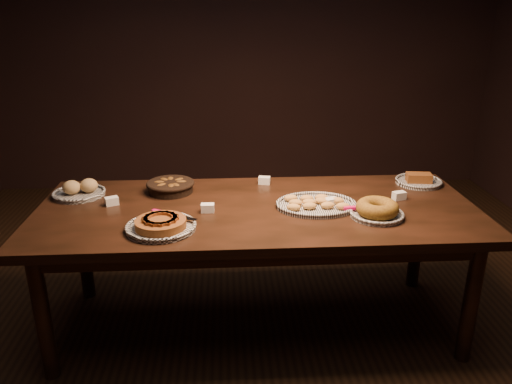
{
  "coord_description": "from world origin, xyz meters",
  "views": [
    {
      "loc": [
        -0.16,
        -2.52,
        1.78
      ],
      "look_at": [
        -0.0,
        0.05,
        0.82
      ],
      "focal_mm": 35.0,
      "sensor_mm": 36.0,
      "label": 1
    }
  ],
  "objects": [
    {
      "name": "tent_cards",
      "position": [
        0.04,
        0.1,
        0.77
      ],
      "size": [
        1.69,
        0.48,
        0.04
      ],
      "color": "white",
      "rests_on": "buffet_table"
    },
    {
      "name": "croissant_basket",
      "position": [
        -0.5,
        0.27,
        0.79
      ],
      "size": [
        0.28,
        0.28,
        0.07
      ],
      "rotation": [
        0.0,
        0.0,
        0.04
      ],
      "color": "black",
      "rests_on": "buffet_table"
    },
    {
      "name": "bread_roll_plate",
      "position": [
        -1.02,
        0.25,
        0.78
      ],
      "size": [
        0.3,
        0.3,
        0.09
      ],
      "rotation": [
        0.0,
        0.0,
        -0.19
      ],
      "color": "white",
      "rests_on": "buffet_table"
    },
    {
      "name": "ground",
      "position": [
        0.0,
        0.0,
        0.0
      ],
      "size": [
        5.0,
        5.0,
        0.0
      ],
      "primitive_type": "plane",
      "color": "black",
      "rests_on": "ground"
    },
    {
      "name": "loaf_plate",
      "position": [
        1.02,
        0.33,
        0.77
      ],
      "size": [
        0.28,
        0.28,
        0.06
      ],
      "rotation": [
        0.0,
        0.0,
        -0.13
      ],
      "color": "black",
      "rests_on": "buffet_table"
    },
    {
      "name": "bundt_cake_plate",
      "position": [
        0.61,
        -0.17,
        0.79
      ],
      "size": [
        0.3,
        0.28,
        0.09
      ],
      "rotation": [
        0.0,
        0.0,
        0.14
      ],
      "color": "black",
      "rests_on": "buffet_table"
    },
    {
      "name": "apple_tart_plate",
      "position": [
        -0.49,
        -0.26,
        0.77
      ],
      "size": [
        0.35,
        0.35,
        0.07
      ],
      "rotation": [
        0.0,
        0.0,
        0.38
      ],
      "color": "white",
      "rests_on": "buffet_table"
    },
    {
      "name": "madeleine_platter",
      "position": [
        0.32,
        -0.02,
        0.77
      ],
      "size": [
        0.44,
        0.35,
        0.05
      ],
      "rotation": [
        0.0,
        0.0,
        -0.16
      ],
      "color": "black",
      "rests_on": "buffet_table"
    },
    {
      "name": "buffet_table",
      "position": [
        0.0,
        0.0,
        0.68
      ],
      "size": [
        2.4,
        1.0,
        0.75
      ],
      "color": "black",
      "rests_on": "ground"
    }
  ]
}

